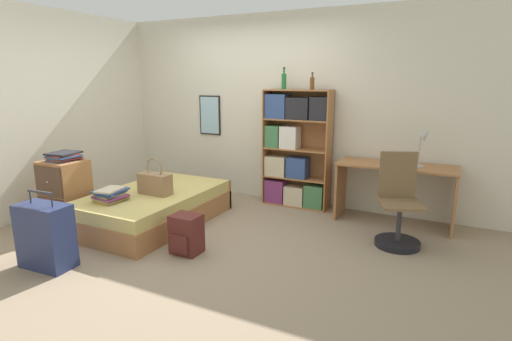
# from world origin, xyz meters

# --- Properties ---
(ground_plane) EXTENTS (14.00, 14.00, 0.00)m
(ground_plane) POSITION_xyz_m (0.00, 0.00, 0.00)
(ground_plane) COLOR gray
(wall_back) EXTENTS (10.00, 0.09, 2.60)m
(wall_back) POSITION_xyz_m (-0.00, 1.61, 1.30)
(wall_back) COLOR beige
(wall_back) RESTS_ON ground_plane
(wall_left) EXTENTS (0.06, 10.00, 2.60)m
(wall_left) POSITION_xyz_m (-2.16, 0.00, 1.30)
(wall_left) COLOR beige
(wall_left) RESTS_ON ground_plane
(bed) EXTENTS (1.13, 1.82, 0.39)m
(bed) POSITION_xyz_m (-0.61, 0.02, 0.19)
(bed) COLOR #A36B3D
(bed) RESTS_ON ground_plane
(handbag) EXTENTS (0.40, 0.17, 0.43)m
(handbag) POSITION_xyz_m (-0.51, -0.07, 0.52)
(handbag) COLOR #93704C
(handbag) RESTS_ON bed
(book_stack_on_bed) EXTENTS (0.33, 0.35, 0.15)m
(book_stack_on_bed) POSITION_xyz_m (-0.76, -0.51, 0.46)
(book_stack_on_bed) COLOR gold
(book_stack_on_bed) RESTS_ON bed
(suitcase) EXTENTS (0.51, 0.30, 0.73)m
(suitcase) POSITION_xyz_m (-0.70, -1.37, 0.30)
(suitcase) COLOR navy
(suitcase) RESTS_ON ground_plane
(dresser) EXTENTS (0.48, 0.43, 0.78)m
(dresser) POSITION_xyz_m (-1.50, -0.52, 0.39)
(dresser) COLOR #A36B3D
(dresser) RESTS_ON ground_plane
(magazine_pile_on_dresser) EXTENTS (0.35, 0.37, 0.10)m
(magazine_pile_on_dresser) POSITION_xyz_m (-1.50, -0.48, 0.83)
(magazine_pile_on_dresser) COLOR #334C84
(magazine_pile_on_dresser) RESTS_ON dresser
(bookcase) EXTENTS (0.91, 0.29, 1.58)m
(bookcase) POSITION_xyz_m (0.64, 1.41, 0.76)
(bookcase) COLOR #A36B3D
(bookcase) RESTS_ON ground_plane
(bottle_green) EXTENTS (0.06, 0.06, 0.29)m
(bottle_green) POSITION_xyz_m (0.49, 1.41, 1.69)
(bottle_green) COLOR #1E6B2D
(bottle_green) RESTS_ON bookcase
(bottle_brown) EXTENTS (0.06, 0.06, 0.22)m
(bottle_brown) POSITION_xyz_m (0.90, 1.38, 1.67)
(bottle_brown) COLOR brown
(bottle_brown) RESTS_ON bookcase
(desk) EXTENTS (1.36, 0.53, 0.73)m
(desk) POSITION_xyz_m (2.00, 1.30, 0.52)
(desk) COLOR #A36B3D
(desk) RESTS_ON ground_plane
(desk_lamp) EXTENTS (0.19, 0.14, 0.46)m
(desk_lamp) POSITION_xyz_m (2.27, 1.29, 1.03)
(desk_lamp) COLOR #ADA89E
(desk_lamp) RESTS_ON desk
(desk_chair) EXTENTS (0.55, 0.55, 0.97)m
(desk_chair) POSITION_xyz_m (2.13, 0.65, 0.32)
(desk_chair) COLOR black
(desk_chair) RESTS_ON ground_plane
(backpack) EXTENTS (0.29, 0.26, 0.40)m
(backpack) POSITION_xyz_m (0.27, -0.54, 0.20)
(backpack) COLOR #56231E
(backpack) RESTS_ON ground_plane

